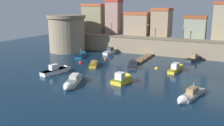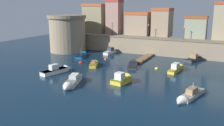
{
  "view_description": "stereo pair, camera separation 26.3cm",
  "coord_description": "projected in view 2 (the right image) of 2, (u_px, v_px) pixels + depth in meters",
  "views": [
    {
      "loc": [
        18.46,
        -40.18,
        11.99
      ],
      "look_at": [
        0.0,
        -1.33,
        1.73
      ],
      "focal_mm": 39.27,
      "sensor_mm": 36.0,
      "label": 1
    },
    {
      "loc": [
        18.7,
        -40.07,
        11.99
      ],
      "look_at": [
        0.0,
        -1.33,
        1.73
      ],
      "focal_mm": 39.27,
      "sensor_mm": 36.0,
      "label": 2
    }
  ],
  "objects": [
    {
      "name": "quay_lamp_0",
      "position": [
        112.0,
        26.0,
        64.12
      ],
      "size": [
        0.32,
        0.32,
        3.61
      ],
      "color": "black",
      "rests_on": "quay_wall"
    },
    {
      "name": "ground_plane",
      "position": [
        115.0,
        70.0,
        45.79
      ],
      "size": [
        99.31,
        99.31,
        0.0
      ],
      "primitive_type": "plane",
      "color": "#0C2338"
    },
    {
      "name": "quay_lamp_2",
      "position": [
        184.0,
        31.0,
        56.41
      ],
      "size": [
        0.32,
        0.32,
        2.92
      ],
      "color": "black",
      "rests_on": "quay_wall"
    },
    {
      "name": "moored_boat_6",
      "position": [
        195.0,
        59.0,
        53.8
      ],
      "size": [
        3.65,
        5.75,
        2.1
      ],
      "rotation": [
        0.0,
        0.0,
        1.18
      ],
      "color": "#333338",
      "rests_on": "ground"
    },
    {
      "name": "mooring_buoy_1",
      "position": [
        106.0,
        60.0,
        54.94
      ],
      "size": [
        0.7,
        0.7,
        0.7
      ],
      "primitive_type": "sphere",
      "color": "#EA4C19",
      "rests_on": "ground"
    },
    {
      "name": "quay_wall",
      "position": [
        146.0,
        45.0,
        61.21
      ],
      "size": [
        42.02,
        3.51,
        4.17
      ],
      "color": "gray",
      "rests_on": "ground"
    },
    {
      "name": "moored_boat_2",
      "position": [
        82.0,
        55.0,
        58.38
      ],
      "size": [
        3.25,
        6.24,
        2.53
      ],
      "rotation": [
        0.0,
        0.0,
        1.87
      ],
      "color": "#195689",
      "rests_on": "ground"
    },
    {
      "name": "mooring_buoy_0",
      "position": [
        157.0,
        69.0,
        46.92
      ],
      "size": [
        0.72,
        0.72,
        0.72
      ],
      "primitive_type": "sphere",
      "color": "yellow",
      "rests_on": "ground"
    },
    {
      "name": "pier_dock",
      "position": [
        144.0,
        58.0,
        55.32
      ],
      "size": [
        1.79,
        9.54,
        0.7
      ],
      "color": "brown",
      "rests_on": "ground"
    },
    {
      "name": "moored_boat_8",
      "position": [
        112.0,
        51.0,
        62.58
      ],
      "size": [
        1.38,
        7.29,
        1.79
      ],
      "rotation": [
        0.0,
        0.0,
        1.57
      ],
      "color": "white",
      "rests_on": "ground"
    },
    {
      "name": "moored_boat_1",
      "position": [
        123.0,
        79.0,
        38.87
      ],
      "size": [
        2.54,
        4.53,
        2.33
      ],
      "rotation": [
        0.0,
        0.0,
        1.41
      ],
      "color": "gold",
      "rests_on": "ground"
    },
    {
      "name": "moored_boat_5",
      "position": [
        177.0,
        68.0,
        45.74
      ],
      "size": [
        1.97,
        6.87,
        1.82
      ],
      "rotation": [
        0.0,
        0.0,
        1.46
      ],
      "color": "gold",
      "rests_on": "ground"
    },
    {
      "name": "moored_boat_4",
      "position": [
        188.0,
        96.0,
        31.94
      ],
      "size": [
        3.23,
        7.33,
        2.31
      ],
      "rotation": [
        0.0,
        0.0,
        -1.83
      ],
      "color": "silver",
      "rests_on": "ground"
    },
    {
      "name": "moored_boat_3",
      "position": [
        133.0,
        64.0,
        49.45
      ],
      "size": [
        3.49,
        6.38,
        1.61
      ],
      "rotation": [
        0.0,
        0.0,
        1.88
      ],
      "color": "#333338",
      "rests_on": "ground"
    },
    {
      "name": "moored_boat_9",
      "position": [
        94.0,
        64.0,
        49.33
      ],
      "size": [
        2.92,
        4.76,
        1.51
      ],
      "rotation": [
        0.0,
        0.0,
        1.95
      ],
      "color": "gold",
      "rests_on": "ground"
    },
    {
      "name": "mooring_buoy_2",
      "position": [
        81.0,
        63.0,
        51.81
      ],
      "size": [
        0.79,
        0.79,
        0.79
      ],
      "primitive_type": "sphere",
      "color": "red",
      "rests_on": "ground"
    },
    {
      "name": "fortress_tower",
      "position": [
        67.0,
        33.0,
        63.66
      ],
      "size": [
        9.9,
        9.9,
        9.41
      ],
      "color": "gray",
      "rests_on": "ground"
    },
    {
      "name": "quay_lamp_1",
      "position": [
        149.0,
        29.0,
        60.0
      ],
      "size": [
        0.32,
        0.32,
        3.12
      ],
      "color": "black",
      "rests_on": "quay_wall"
    },
    {
      "name": "moored_boat_7",
      "position": [
        72.0,
        82.0,
        37.27
      ],
      "size": [
        3.58,
        6.88,
        1.65
      ],
      "rotation": [
        0.0,
        0.0,
        -1.25
      ],
      "color": "silver",
      "rests_on": "ground"
    },
    {
      "name": "moored_boat_0",
      "position": [
        58.0,
        70.0,
        44.39
      ],
      "size": [
        2.94,
        6.79,
        2.02
      ],
      "rotation": [
        0.0,
        0.0,
        1.34
      ],
      "color": "white",
      "rests_on": "ground"
    },
    {
      "name": "old_town_backdrop",
      "position": [
        148.0,
        21.0,
        63.87
      ],
      "size": [
        40.34,
        5.88,
        9.42
      ],
      "color": "gray",
      "rests_on": "ground"
    }
  ]
}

